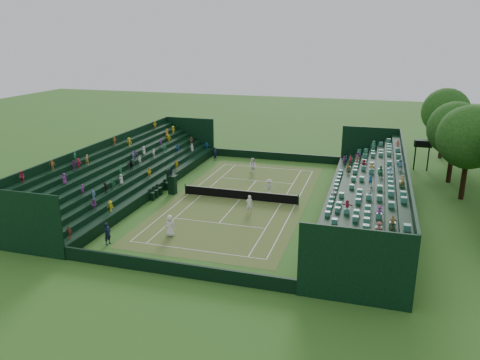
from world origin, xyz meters
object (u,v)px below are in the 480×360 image
Objects in this scene: player_near_east at (249,204)px; player_far_east at (269,187)px; player_far_west at (253,166)px; tennis_net at (240,194)px; player_near_west at (170,226)px; umpire_chair at (172,182)px.

player_near_east is 5.60m from player_far_east.
player_far_west reaches higher than player_far_east.
tennis_net is 6.49× the size of player_near_west.
umpire_chair is 9.84m from player_far_east.
player_near_west is at bearing -66.69° from umpire_chair.
player_far_west reaches higher than tennis_net.
player_near_west is at bearing -72.88° from player_far_west.
player_near_east is 12.73m from player_far_west.
tennis_net is at bearing -60.57° from player_far_west.
tennis_net is at bearing -147.41° from player_far_east.
tennis_net is at bearing 2.21° from umpire_chair.
player_far_east is (3.53, -6.80, -0.12)m from player_far_west.
umpire_chair is 1.60× the size of player_near_west.
player_far_west is 1.15× the size of player_far_east.
player_near_west is at bearing -106.01° from tennis_net.
player_near_east is at bearing -60.58° from tennis_net.
umpire_chair is (-7.09, -0.27, 0.70)m from tennis_net.
tennis_net is 6.35× the size of player_far_west.
player_near_west is (-2.88, -10.04, 0.37)m from tennis_net.
umpire_chair is 1.68× the size of player_near_east.
umpire_chair is at bearing -100.06° from player_far_west.
player_far_west is (1.75, 19.16, 0.02)m from player_near_west.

